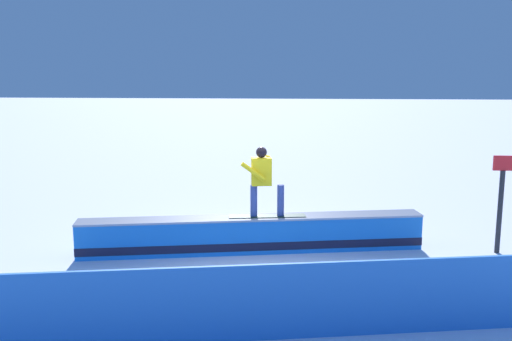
# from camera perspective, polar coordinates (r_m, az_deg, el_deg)

# --- Properties ---
(ground_plane) EXTENTS (120.00, 120.00, 0.00)m
(ground_plane) POSITION_cam_1_polar(r_m,az_deg,el_deg) (11.84, -0.36, -8.09)
(ground_plane) COLOR white
(grind_box) EXTENTS (6.98, 1.82, 0.74)m
(grind_box) POSITION_cam_1_polar(r_m,az_deg,el_deg) (11.74, -0.36, -6.54)
(grind_box) COLOR blue
(grind_box) RESTS_ON ground_plane
(snowboarder) EXTENTS (1.59, 0.54, 1.43)m
(snowboarder) POSITION_cam_1_polar(r_m,az_deg,el_deg) (11.48, 0.70, -0.87)
(snowboarder) COLOR black
(snowboarder) RESTS_ON grind_box
(safety_fence) EXTENTS (9.90, 1.91, 1.09)m
(safety_fence) POSITION_cam_1_polar(r_m,az_deg,el_deg) (7.99, -2.76, -13.14)
(safety_fence) COLOR blue
(safety_fence) RESTS_ON ground_plane
(trail_marker) EXTENTS (0.40, 0.10, 2.00)m
(trail_marker) POSITION_cam_1_polar(r_m,az_deg,el_deg) (12.50, 23.20, -2.85)
(trail_marker) COLOR #262628
(trail_marker) RESTS_ON ground_plane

